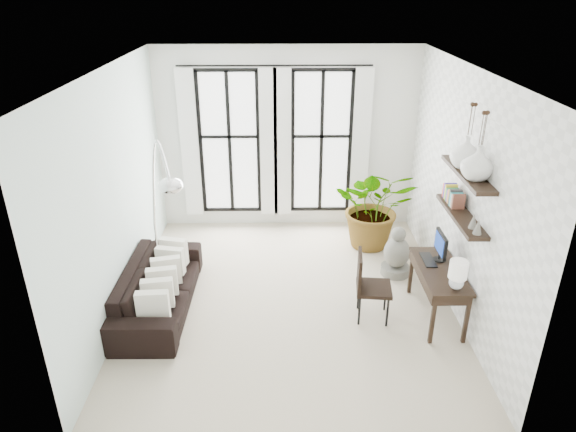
{
  "coord_description": "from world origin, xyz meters",
  "views": [
    {
      "loc": [
        -0.12,
        -6.17,
        4.16
      ],
      "look_at": [
        -0.02,
        0.3,
        1.16
      ],
      "focal_mm": 32.0,
      "sensor_mm": 36.0,
      "label": 1
    }
  ],
  "objects_px": {
    "plant": "(375,206)",
    "buddha": "(396,255)",
    "desk_chair": "(368,282)",
    "sofa": "(158,287)",
    "desk": "(441,274)",
    "arc_lamp": "(160,182)"
  },
  "relations": [
    {
      "from": "plant",
      "to": "desk",
      "type": "xyz_separation_m",
      "value": [
        0.5,
        -2.11,
        -0.03
      ]
    },
    {
      "from": "plant",
      "to": "desk",
      "type": "bearing_deg",
      "value": -76.63
    },
    {
      "from": "desk",
      "to": "desk_chair",
      "type": "relative_size",
      "value": 1.29
    },
    {
      "from": "desk_chair",
      "to": "buddha",
      "type": "bearing_deg",
      "value": 66.63
    },
    {
      "from": "arc_lamp",
      "to": "buddha",
      "type": "distance_m",
      "value": 3.67
    },
    {
      "from": "sofa",
      "to": "plant",
      "type": "distance_m",
      "value": 3.73
    },
    {
      "from": "plant",
      "to": "buddha",
      "type": "relative_size",
      "value": 1.82
    },
    {
      "from": "desk_chair",
      "to": "buddha",
      "type": "height_order",
      "value": "desk_chair"
    },
    {
      "from": "plant",
      "to": "arc_lamp",
      "type": "height_order",
      "value": "arc_lamp"
    },
    {
      "from": "plant",
      "to": "desk_chair",
      "type": "bearing_deg",
      "value": -101.85
    },
    {
      "from": "buddha",
      "to": "desk_chair",
      "type": "bearing_deg",
      "value": -119.71
    },
    {
      "from": "desk",
      "to": "desk_chair",
      "type": "bearing_deg",
      "value": 176.81
    },
    {
      "from": "arc_lamp",
      "to": "buddha",
      "type": "bearing_deg",
      "value": 9.22
    },
    {
      "from": "buddha",
      "to": "sofa",
      "type": "bearing_deg",
      "value": -166.32
    },
    {
      "from": "desk",
      "to": "plant",
      "type": "bearing_deg",
      "value": 103.37
    },
    {
      "from": "buddha",
      "to": "desk",
      "type": "bearing_deg",
      "value": -75.39
    },
    {
      "from": "sofa",
      "to": "plant",
      "type": "height_order",
      "value": "plant"
    },
    {
      "from": "desk",
      "to": "desk_chair",
      "type": "distance_m",
      "value": 0.95
    },
    {
      "from": "plant",
      "to": "desk_chair",
      "type": "relative_size",
      "value": 1.5
    },
    {
      "from": "desk_chair",
      "to": "buddha",
      "type": "distance_m",
      "value": 1.29
    },
    {
      "from": "sofa",
      "to": "desk",
      "type": "xyz_separation_m",
      "value": [
        3.75,
        -0.32,
        0.37
      ]
    },
    {
      "from": "desk_chair",
      "to": "sofa",
      "type": "bearing_deg",
      "value": -179.07
    }
  ]
}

